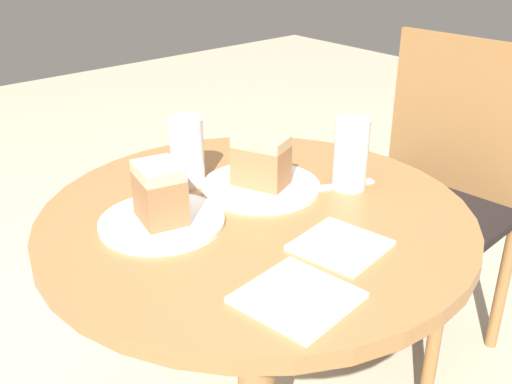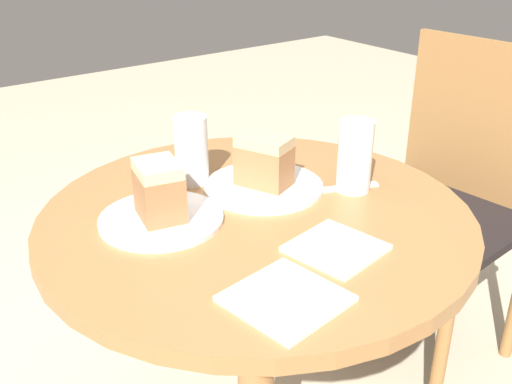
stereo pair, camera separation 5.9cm
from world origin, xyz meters
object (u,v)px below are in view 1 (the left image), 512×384
Objects in this scene: glass_water at (187,154)px; cake_slice_near at (261,161)px; chair at (428,194)px; plate_far at (162,222)px; glass_lemonade at (351,157)px; plate_near at (261,186)px; cake_slice_far at (160,193)px.

cake_slice_near is at bearing 39.12° from glass_water.
plate_far is at bearing -91.55° from chair.
glass_water is at bearing -134.07° from glass_lemonade.
plate_near and plate_far have the same top height.
chair is 3.92× the size of plate_near.
chair is 7.67× the size of cake_slice_near.
glass_water is at bearing 129.73° from plate_far.
glass_lemonade is at bearing 73.18° from plate_far.
chair is at bearing 105.70° from glass_lemonade.
cake_slice_far is (-0.00, 0.00, 0.06)m from plate_far.
plate_near is 1.96× the size of cake_slice_near.
cake_slice_far is at bearing -90.49° from cake_slice_near.
plate_near is 1.06× the size of plate_far.
cake_slice_far is 0.39m from glass_lemonade.
cake_slice_near is at bearing -45.00° from plate_near.
glass_lemonade reaches higher than glass_water.
glass_water reaches higher than plate_near.
plate_far is at bearing -63.43° from cake_slice_far.
plate_near is (0.04, -0.69, 0.25)m from chair.
chair is 6.48× the size of glass_lemonade.
glass_water is (-0.23, -0.23, -0.00)m from glass_lemonade.
glass_water is (-0.12, -0.09, 0.06)m from plate_near.
plate_far is 1.60× the size of glass_water.
glass_lemonade is 0.33m from glass_water.
cake_slice_far is 0.76× the size of glass_water.
plate_far is (-0.00, -0.23, 0.00)m from plate_near.
plate_far is at bearing -90.49° from cake_slice_near.
chair is 8.77× the size of cake_slice_far.
plate_far is at bearing -90.49° from plate_near.
cake_slice_far is 0.74× the size of glass_lemonade.
chair is 0.75m from cake_slice_near.
plate_near is 1.66× the size of glass_lemonade.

